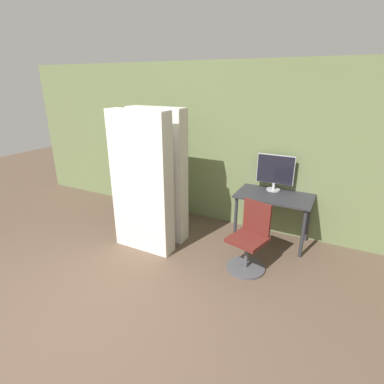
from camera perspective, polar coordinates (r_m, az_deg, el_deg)
name	(u,v)px	position (r m, az deg, el deg)	size (l,w,h in m)	color
ground_plane	(68,338)	(3.52, -22.49, -24.35)	(16.00, 16.00, 0.00)	brown
wall_back	(207,145)	(5.24, 2.91, 8.93)	(8.00, 0.06, 2.70)	#6B7A4C
desk	(274,202)	(4.71, 15.30, -1.85)	(1.12, 0.66, 0.78)	#2D2D33
monitor	(275,171)	(4.78, 15.55, 3.87)	(0.57, 0.21, 0.57)	#B7B7BC
office_chair	(249,243)	(4.10, 10.86, -9.53)	(0.54, 0.54, 0.92)	#4C4C51
bookshelf	(137,165)	(5.94, -10.43, 5.12)	(0.69, 0.32, 1.74)	black
mattress_near	(142,184)	(4.30, -9.52, 1.58)	(0.91, 0.26, 2.05)	silver
mattress_far	(159,176)	(4.63, -6.38, 3.11)	(0.91, 0.26, 2.05)	silver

